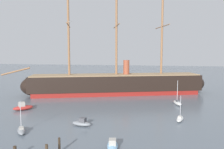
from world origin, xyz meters
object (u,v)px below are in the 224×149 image
Objects in this scene: sailboat_foreground_left at (21,130)px; sailboat_alongside_stern at (177,103)px; motorboat_foreground_right at (112,145)px; motorboat_mid_left at (23,107)px; motorboat_near_centre at (82,123)px; seagull_in_flight at (70,22)px; mooring_piling_midwater at (59,145)px; tall_ship at (116,84)px; sailboat_mid_right at (180,119)px.

sailboat_foreground_left is 0.87× the size of sailboat_alongside_stern.
motorboat_foreground_right is 30.31m from motorboat_mid_left.
seagull_in_flight is at bearing 161.59° from motorboat_near_centre.
tall_ship is at bearing 88.53° from mooring_piling_midwater.
sailboat_alongside_stern is at bearing 46.19° from motorboat_near_centre.
tall_ship is 12.53× the size of sailboat_mid_right.
motorboat_mid_left is 39.15m from sailboat_alongside_stern.
motorboat_mid_left is 0.75× the size of sailboat_alongside_stern.
sailboat_foreground_left is 21.14m from seagull_in_flight.
motorboat_near_centre is at bearing -18.41° from seagull_in_flight.
seagull_in_flight is at bearing -138.04° from sailboat_alongside_stern.
sailboat_alongside_stern reaches higher than motorboat_foreground_right.
sailboat_mid_right is at bearing 53.78° from motorboat_foreground_right.
sailboat_alongside_stern is (19.76, 20.59, -0.02)m from motorboat_near_centre.
motorboat_foreground_right is at bearing -44.37° from seagull_in_flight.
motorboat_near_centre is (9.22, 5.23, 0.09)m from sailboat_foreground_left.
sailboat_alongside_stern reaches higher than motorboat_near_centre.
mooring_piling_midwater is at bearing -135.77° from sailboat_mid_right.
sailboat_foreground_left is 30.31m from sailboat_mid_right.
motorboat_near_centre is 0.84× the size of motorboat_mid_left.
sailboat_alongside_stern is at bearing 85.76° from sailboat_mid_right.
motorboat_near_centre is 0.63× the size of sailboat_alongside_stern.
seagull_in_flight is (15.16, -7.65, 18.84)m from motorboat_mid_left.
mooring_piling_midwater reaches higher than motorboat_near_centre.
motorboat_near_centre is 1.84× the size of mooring_piling_midwater.
sailboat_alongside_stern reaches higher than motorboat_mid_left.
motorboat_foreground_right is 0.62× the size of sailboat_alongside_stern.
tall_ship is 43.36m from mooring_piling_midwater.
tall_ship is 30.41m from motorboat_mid_left.
motorboat_near_centre is 19.12m from seagull_in_flight.
tall_ship is 11.67× the size of sailboat_foreground_left.
mooring_piling_midwater is (-1.11, -43.28, -2.38)m from tall_ship.
motorboat_mid_left is 2.19× the size of mooring_piling_midwater.
seagull_in_flight is at bearing -26.78° from motorboat_mid_left.
mooring_piling_midwater is at bearing -47.77° from motorboat_mid_left.
sailboat_foreground_left is at bearing -138.29° from sailboat_alongside_stern.
tall_ship is 13.52× the size of motorboat_mid_left.
mooring_piling_midwater is at bearing -77.28° from seagull_in_flight.
mooring_piling_midwater is at bearing -121.24° from sailboat_alongside_stern.
motorboat_mid_left is at bearing 153.22° from seagull_in_flight.
seagull_in_flight reaches higher than motorboat_near_centre.
motorboat_foreground_right is at bearing -126.22° from sailboat_mid_right.
motorboat_near_centre is at bearing 29.57° from sailboat_foreground_left.
sailboat_alongside_stern is (1.04, 14.07, 0.10)m from sailboat_mid_right.
sailboat_foreground_left reaches higher than motorboat_near_centre.
motorboat_near_centre is at bearing 130.36° from motorboat_foreground_right.
motorboat_mid_left is at bearing -161.88° from sailboat_alongside_stern.
motorboat_foreground_right is 11.56m from motorboat_near_centre.
motorboat_near_centre is 3.90× the size of seagull_in_flight.
sailboat_mid_right is (18.71, 6.53, -0.13)m from motorboat_near_centre.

